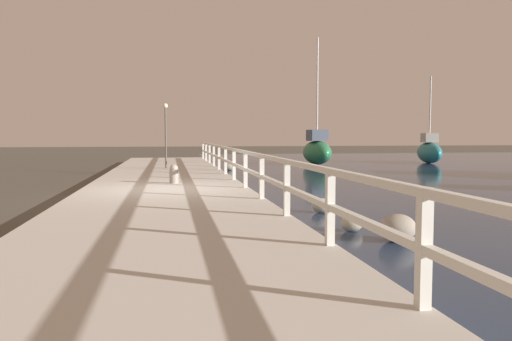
% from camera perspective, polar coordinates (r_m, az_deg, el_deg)
% --- Properties ---
extents(ground_plane, '(120.00, 120.00, 0.00)m').
position_cam_1_polar(ground_plane, '(12.94, -10.25, -3.37)').
color(ground_plane, '#4C473D').
extents(dock_walkway, '(4.30, 36.00, 0.29)m').
position_cam_1_polar(dock_walkway, '(12.92, -10.25, -2.74)').
color(dock_walkway, beige).
rests_on(dock_walkway, ground).
extents(railing, '(0.10, 32.50, 0.97)m').
position_cam_1_polar(railing, '(13.00, -1.22, 0.90)').
color(railing, silver).
rests_on(railing, dock_walkway).
extents(boulder_water_edge, '(0.43, 0.38, 0.32)m').
position_cam_1_polar(boulder_water_edge, '(10.76, 7.50, -3.99)').
color(boulder_water_edge, gray).
rests_on(boulder_water_edge, ground).
extents(boulder_downstream, '(0.51, 0.46, 0.39)m').
position_cam_1_polar(boulder_downstream, '(23.41, -3.08, 0.47)').
color(boulder_downstream, gray).
rests_on(boulder_downstream, ground).
extents(boulder_mid_strip, '(0.39, 0.35, 0.29)m').
position_cam_1_polar(boulder_mid_strip, '(8.79, 10.88, -5.95)').
color(boulder_mid_strip, gray).
rests_on(boulder_mid_strip, ground).
extents(boulder_far_strip, '(0.58, 0.52, 0.44)m').
position_cam_1_polar(boulder_far_strip, '(8.13, 15.89, -6.33)').
color(boulder_far_strip, gray).
rests_on(boulder_far_strip, ground).
extents(mooring_bollard, '(0.26, 0.26, 0.54)m').
position_cam_1_polar(mooring_bollard, '(14.37, -9.35, -0.39)').
color(mooring_bollard, gray).
rests_on(mooring_bollard, dock_walkway).
extents(dock_lamp, '(0.20, 0.20, 2.68)m').
position_cam_1_polar(dock_lamp, '(20.98, -10.29, 5.13)').
color(dock_lamp, '#514C47').
rests_on(dock_lamp, dock_walkway).
extents(sailboat_green, '(1.38, 3.30, 7.08)m').
position_cam_1_polar(sailboat_green, '(28.37, 6.97, 2.31)').
color(sailboat_green, '#236B42').
rests_on(sailboat_green, water_surface).
extents(sailboat_teal, '(1.98, 4.04, 5.08)m').
position_cam_1_polar(sailboat_teal, '(31.14, 19.18, 2.11)').
color(sailboat_teal, '#1E707A').
rests_on(sailboat_teal, water_surface).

